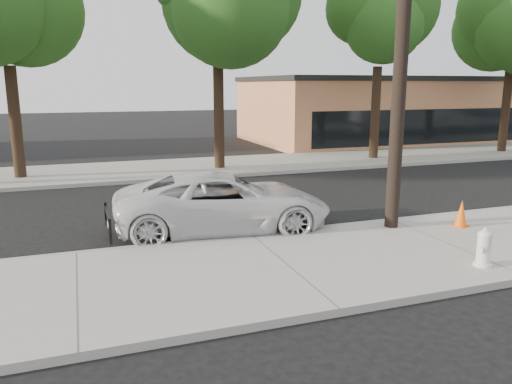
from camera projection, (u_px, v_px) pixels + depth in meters
ground at (226, 218)px, 14.08m from camera, size 120.00×120.00×0.00m
near_sidewalk at (286, 267)px, 10.10m from camera, size 90.00×4.40×0.15m
far_sidewalk at (171, 169)px, 21.88m from camera, size 90.00×5.00×0.15m
curb_near at (251, 237)px, 12.13m from camera, size 90.00×0.12×0.16m
building_main at (386, 110)px, 33.66m from camera, size 18.00×10.00×4.00m
utility_pole at (402, 41)px, 11.79m from camera, size 1.40×0.34×9.00m
tree_b at (10, 16)px, 18.27m from camera, size 4.34×4.20×8.45m
tree_c at (223, 4)px, 20.38m from camera, size 4.96×4.80×9.55m
tree_d at (385, 27)px, 23.42m from camera, size 4.50×4.35×8.75m
police_cruiser at (224, 202)px, 12.74m from camera, size 5.72×3.14×1.52m
fire_hydrant at (484, 248)px, 9.91m from camera, size 0.40×0.36×0.74m
traffic_cone at (461, 214)px, 12.71m from camera, size 0.43×0.43×0.68m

